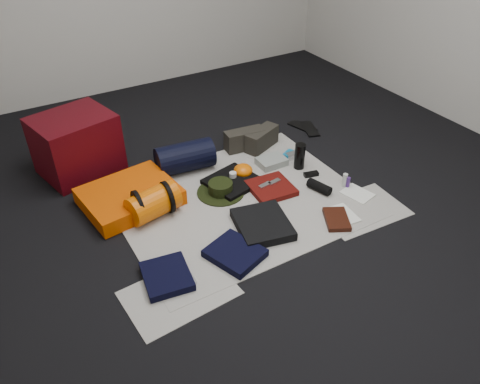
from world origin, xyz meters
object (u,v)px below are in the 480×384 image
stuff_sack (153,203)px  paperback_book (337,219)px  compact_camera (293,155)px  red_cabinet (76,145)px  water_bottle (300,156)px  sleeping_pad (130,196)px  navy_duffel (185,157)px

stuff_sack → paperback_book: (0.99, -0.66, -0.08)m
compact_camera → stuff_sack: bearing=-172.2°
red_cabinet → water_bottle: size_ratio=2.67×
sleeping_pad → navy_duffel: 0.54m
compact_camera → paperback_book: compact_camera is taller
stuff_sack → paperback_book: bearing=-33.7°
sleeping_pad → water_bottle: (1.25, -0.22, 0.04)m
sleeping_pad → stuff_sack: size_ratio=1.81×
water_bottle → paperback_book: size_ratio=0.89×
red_cabinet → stuff_sack: bearing=-85.2°
stuff_sack → navy_duffel: 0.57m
stuff_sack → navy_duffel: bearing=43.6°
navy_duffel → water_bottle: 0.85m
navy_duffel → paperback_book: navy_duffel is taller
red_cabinet → paperback_book: 1.93m
red_cabinet → navy_duffel: (0.67, -0.40, -0.10)m
paperback_book → compact_camera: bearing=102.5°
red_cabinet → water_bottle: red_cabinet is taller
sleeping_pad → compact_camera: 1.30m
red_cabinet → paperback_book: size_ratio=2.37×
water_bottle → compact_camera: 0.16m
red_cabinet → sleeping_pad: 0.63m
water_bottle → compact_camera: (0.04, 0.14, -0.08)m
stuff_sack → water_bottle: size_ratio=1.67×
sleeping_pad → paperback_book: bearing=-38.8°
red_cabinet → water_bottle: 1.64m
red_cabinet → sleeping_pad: bearing=-87.2°
red_cabinet → compact_camera: size_ratio=5.03×
stuff_sack → navy_duffel: (0.41, 0.39, 0.01)m
navy_duffel → paperback_book: (0.58, -1.05, -0.09)m
stuff_sack → water_bottle: water_bottle is taller
water_bottle → paperback_book: water_bottle is taller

